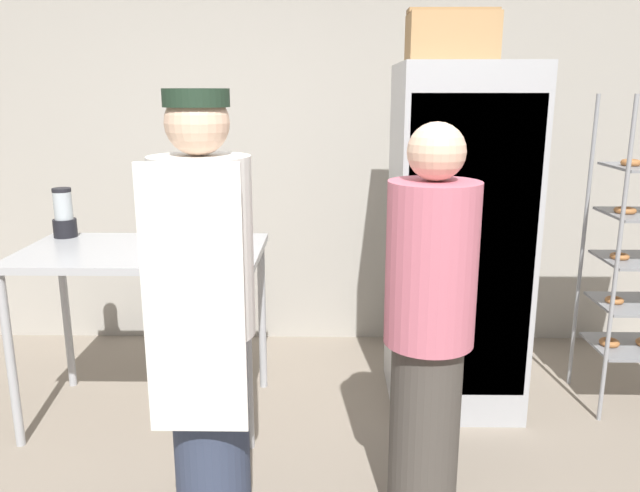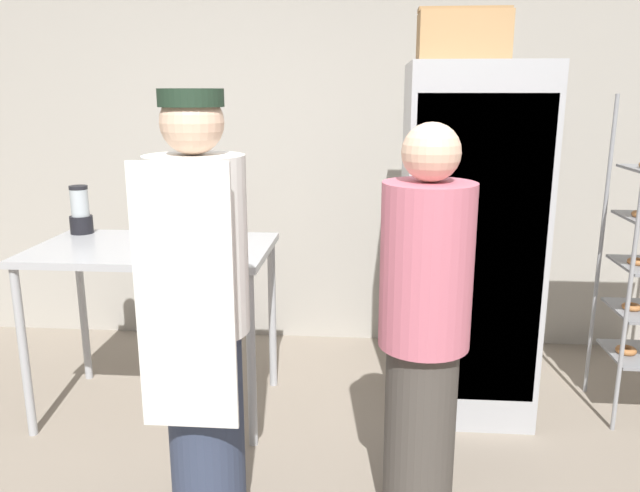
{
  "view_description": "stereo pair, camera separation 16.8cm",
  "coord_description": "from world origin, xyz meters",
  "px_view_note": "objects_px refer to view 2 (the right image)",
  "views": [
    {
      "loc": [
        0.03,
        -1.78,
        1.69
      ],
      "look_at": [
        -0.0,
        0.76,
        1.07
      ],
      "focal_mm": 35.0,
      "sensor_mm": 36.0,
      "label": 1
    },
    {
      "loc": [
        0.2,
        -1.77,
        1.69
      ],
      "look_at": [
        -0.0,
        0.76,
        1.07
      ],
      "focal_mm": 35.0,
      "sensor_mm": 36.0,
      "label": 2
    }
  ],
  "objects_px": {
    "cardboard_storage_box": "(463,36)",
    "person_baker": "(201,315)",
    "person_customer": "(424,334)",
    "refrigerator": "(467,243)",
    "blender_pitcher": "(80,212)",
    "donut_box": "(207,237)"
  },
  "relations": [
    {
      "from": "cardboard_storage_box",
      "to": "person_baker",
      "type": "relative_size",
      "value": 0.26
    },
    {
      "from": "person_baker",
      "to": "person_customer",
      "type": "relative_size",
      "value": 1.07
    },
    {
      "from": "refrigerator",
      "to": "blender_pitcher",
      "type": "relative_size",
      "value": 6.82
    },
    {
      "from": "refrigerator",
      "to": "cardboard_storage_box",
      "type": "bearing_deg",
      "value": -177.93
    },
    {
      "from": "person_customer",
      "to": "cardboard_storage_box",
      "type": "bearing_deg",
      "value": 77.68
    },
    {
      "from": "person_baker",
      "to": "refrigerator",
      "type": "bearing_deg",
      "value": 44.33
    },
    {
      "from": "person_customer",
      "to": "refrigerator",
      "type": "bearing_deg",
      "value": 73.6
    },
    {
      "from": "refrigerator",
      "to": "person_baker",
      "type": "xyz_separation_m",
      "value": [
        -1.14,
        -1.11,
        -0.03
      ]
    },
    {
      "from": "donut_box",
      "to": "cardboard_storage_box",
      "type": "distance_m",
      "value": 1.63
    },
    {
      "from": "refrigerator",
      "to": "cardboard_storage_box",
      "type": "relative_size",
      "value": 4.14
    },
    {
      "from": "donut_box",
      "to": "blender_pitcher",
      "type": "distance_m",
      "value": 0.82
    },
    {
      "from": "person_baker",
      "to": "blender_pitcher",
      "type": "bearing_deg",
      "value": 130.48
    },
    {
      "from": "blender_pitcher",
      "to": "person_baker",
      "type": "xyz_separation_m",
      "value": [
        1.0,
        -1.17,
        -0.15
      ]
    },
    {
      "from": "donut_box",
      "to": "blender_pitcher",
      "type": "height_order",
      "value": "donut_box"
    },
    {
      "from": "cardboard_storage_box",
      "to": "person_customer",
      "type": "bearing_deg",
      "value": -102.32
    },
    {
      "from": "donut_box",
      "to": "person_baker",
      "type": "xyz_separation_m",
      "value": [
        0.22,
        -0.92,
        -0.08
      ]
    },
    {
      "from": "refrigerator",
      "to": "donut_box",
      "type": "distance_m",
      "value": 1.37
    },
    {
      "from": "blender_pitcher",
      "to": "cardboard_storage_box",
      "type": "xyz_separation_m",
      "value": [
        2.06,
        -0.06,
        0.92
      ]
    },
    {
      "from": "blender_pitcher",
      "to": "cardboard_storage_box",
      "type": "distance_m",
      "value": 2.26
    },
    {
      "from": "cardboard_storage_box",
      "to": "person_baker",
      "type": "xyz_separation_m",
      "value": [
        -1.06,
        -1.11,
        -1.07
      ]
    },
    {
      "from": "cardboard_storage_box",
      "to": "person_baker",
      "type": "distance_m",
      "value": 1.87
    },
    {
      "from": "refrigerator",
      "to": "person_baker",
      "type": "bearing_deg",
      "value": -135.67
    }
  ]
}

